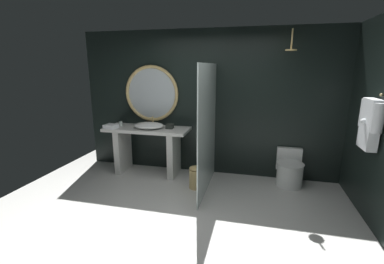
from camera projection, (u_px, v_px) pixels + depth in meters
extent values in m
plane|color=silver|center=(181.00, 225.00, 3.37)|extent=(5.76, 5.76, 0.00)
cube|color=black|center=(209.00, 104.00, 4.86)|extent=(4.80, 0.10, 2.60)
cube|color=black|center=(383.00, 122.00, 3.24)|extent=(0.10, 2.47, 2.60)
cube|color=silver|center=(147.00, 129.00, 4.87)|extent=(1.54, 0.59, 0.05)
cube|color=silver|center=(123.00, 150.00, 5.09)|extent=(0.11, 0.51, 0.82)
cube|color=silver|center=(174.00, 154.00, 4.85)|extent=(0.11, 0.51, 0.82)
ellipsoid|color=white|center=(149.00, 125.00, 4.82)|extent=(0.55, 0.45, 0.10)
cylinder|color=tan|center=(153.00, 121.00, 5.00)|extent=(0.02, 0.02, 0.18)
cylinder|color=tan|center=(151.00, 118.00, 4.92)|extent=(0.02, 0.14, 0.02)
cylinder|color=silver|center=(121.00, 124.00, 5.01)|extent=(0.07, 0.07, 0.09)
cube|color=#282D28|center=(170.00, 126.00, 4.79)|extent=(0.12, 0.13, 0.08)
torus|color=tan|center=(151.00, 94.00, 4.98)|extent=(1.05, 0.06, 1.05)
cylinder|color=#B2BCC1|center=(152.00, 94.00, 4.99)|extent=(0.95, 0.01, 0.95)
cube|color=silver|center=(208.00, 129.00, 4.16)|extent=(0.02, 1.45, 2.01)
cylinder|color=tan|center=(292.00, 39.00, 3.92)|extent=(0.02, 0.02, 0.30)
cylinder|color=tan|center=(291.00, 50.00, 3.96)|extent=(0.17, 0.17, 0.02)
sphere|color=tan|center=(381.00, 95.00, 3.16)|extent=(0.04, 0.04, 0.04)
cube|color=white|center=(370.00, 124.00, 3.26)|extent=(0.12, 0.34, 0.62)
cylinder|color=white|center=(378.00, 118.00, 3.05)|extent=(0.12, 0.12, 0.35)
cylinder|color=white|center=(365.00, 113.00, 3.42)|extent=(0.12, 0.12, 0.35)
sphere|color=white|center=(363.00, 121.00, 3.27)|extent=(0.07, 0.07, 0.07)
cylinder|color=white|center=(289.00, 175.00, 4.45)|extent=(0.42, 0.42, 0.39)
ellipsoid|color=white|center=(291.00, 163.00, 4.40)|extent=(0.44, 0.48, 0.02)
cube|color=white|center=(289.00, 158.00, 4.68)|extent=(0.41, 0.18, 0.40)
cylinder|color=tan|center=(196.00, 179.00, 4.38)|extent=(0.21, 0.21, 0.32)
ellipsoid|color=tan|center=(196.00, 168.00, 4.34)|extent=(0.21, 0.21, 0.06)
cube|color=white|center=(111.00, 126.00, 4.81)|extent=(0.24, 0.22, 0.07)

